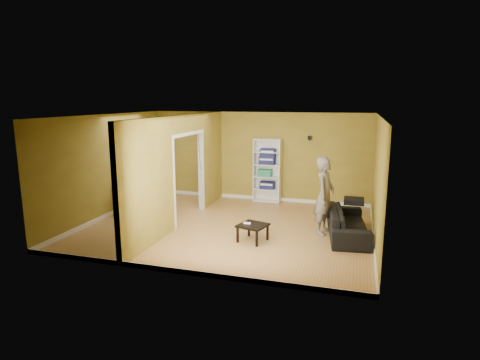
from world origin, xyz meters
name	(u,v)px	position (x,y,z in m)	size (l,w,h in m)	color
room_shell	(229,173)	(0.00, 0.00, 1.30)	(6.50, 6.50, 6.50)	#AF7B4D
partition	(182,170)	(-1.20, 0.00, 1.30)	(0.22, 5.50, 2.60)	olive
wall_speaker	(310,138)	(1.50, 2.69, 1.90)	(0.10, 0.10, 0.10)	black
sofa	(348,219)	(2.70, 0.11, 0.39)	(0.88, 2.05, 0.78)	black
person	(325,189)	(2.17, 0.15, 1.02)	(0.58, 0.74, 2.04)	slate
bookshelf	(268,170)	(0.33, 2.60, 0.93)	(0.78, 0.34, 1.86)	white
paper_box_navy_a	(267,185)	(0.33, 2.56, 0.50)	(0.41, 0.27, 0.21)	navy
paper_box_teal	(265,173)	(0.26, 2.56, 0.86)	(0.39, 0.26, 0.20)	#237F73
paper_box_navy_b	(267,160)	(0.32, 2.56, 1.23)	(0.45, 0.29, 0.23)	navy
paper_box_navy_c	(268,153)	(0.34, 2.56, 1.45)	(0.43, 0.28, 0.22)	#1A1A4C
coffee_table	(253,227)	(0.78, -0.81, 0.32)	(0.56, 0.56, 0.37)	black
game_controller	(247,223)	(0.65, -0.79, 0.39)	(0.15, 0.04, 0.03)	white
dining_table	(143,185)	(-2.58, 0.56, 0.74)	(1.31, 0.87, 0.82)	tan
chair_left	(118,193)	(-3.40, 0.60, 0.46)	(0.42, 0.42, 0.93)	tan
chair_near	(135,200)	(-2.51, 0.00, 0.47)	(0.43, 0.43, 0.95)	tan
chair_far	(157,191)	(-2.55, 1.20, 0.44)	(0.40, 0.40, 0.88)	tan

